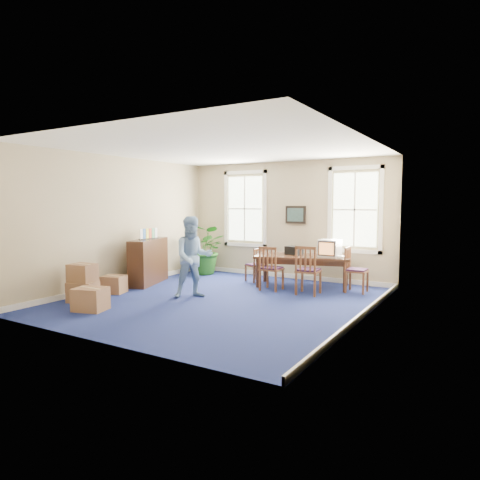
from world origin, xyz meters
The scene contains 25 objects.
floor centered at (0.00, 0.00, 0.00)m, with size 6.50×6.50×0.00m, color navy.
ceiling centered at (0.00, 0.00, 3.20)m, with size 6.50×6.50×0.00m, color white.
wall_back centered at (0.00, 3.25, 1.60)m, with size 6.50×6.50×0.00m, color tan.
wall_front centered at (0.00, -3.25, 1.60)m, with size 6.50×6.50×0.00m, color tan.
wall_left centered at (-3.00, 0.00, 1.60)m, with size 6.50×6.50×0.00m, color tan.
wall_right centered at (3.00, 0.00, 1.60)m, with size 6.50×6.50×0.00m, color tan.
baseboard_back centered at (0.00, 3.22, 0.06)m, with size 6.00×0.04×0.12m, color white.
baseboard_left centered at (-2.97, 0.00, 0.06)m, with size 0.04×6.50×0.12m, color white.
baseboard_right centered at (2.97, 0.00, 0.06)m, with size 0.04×6.50×0.12m, color white.
window_left centered at (-1.30, 3.23, 1.90)m, with size 1.40×0.12×2.20m, color white, non-canonical shape.
window_right centered at (1.90, 3.23, 1.90)m, with size 1.40×0.12×2.20m, color white, non-canonical shape.
wall_picture centered at (0.30, 3.20, 1.75)m, with size 0.58×0.06×0.48m, color black, non-canonical shape.
conference_table centered at (0.90, 2.28, 0.39)m, with size 2.28×1.04×0.78m, color #3D2215, non-canonical shape.
crt_tv centered at (1.58, 2.33, 0.99)m, with size 0.46×0.50×0.42m, color #B7B7BC, non-canonical shape.
game_console centered at (1.89, 2.28, 0.80)m, with size 0.16×0.20×0.05m, color white.
equipment_bag centered at (0.64, 2.33, 0.88)m, with size 0.41×0.27×0.20m, color black.
chair_near_left centered at (0.44, 1.50, 0.53)m, with size 0.47×0.47×1.05m, color brown, non-canonical shape.
chair_near_right centered at (1.37, 1.50, 0.56)m, with size 0.50×0.50×1.12m, color brown, non-canonical shape.
chair_end_left centered at (-0.44, 2.28, 0.45)m, with size 0.40×0.40×0.89m, color brown, non-canonical shape.
chair_end_right centered at (2.25, 2.28, 0.52)m, with size 0.47×0.47×1.05m, color brown, non-canonical shape.
man centered at (-0.69, -0.08, 0.89)m, with size 0.87×0.67×1.78m, color #789EC9.
credenza centered at (-2.64, 0.62, 0.60)m, with size 0.44×1.53×1.20m, color #3D2215.
brochure_rack centered at (-2.62, 0.62, 1.35)m, with size 0.12×0.66×0.29m, color #99999E, non-canonical shape.
potted_plant centered at (-2.24, 2.57, 0.72)m, with size 1.30×1.13×1.44m, color #1A4F14.
cardboard_boxes centered at (-2.22, -1.50, 0.42)m, with size 1.48×1.48×0.84m, color #8E6140, non-canonical shape.
Camera 1 is at (4.95, -7.51, 2.08)m, focal length 32.00 mm.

